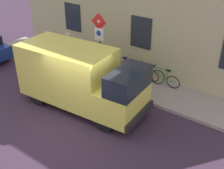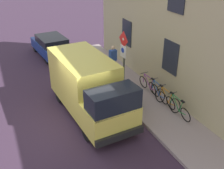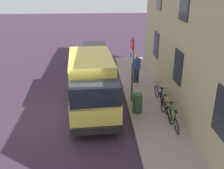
# 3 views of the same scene
# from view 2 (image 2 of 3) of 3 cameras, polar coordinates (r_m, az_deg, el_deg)

# --- Properties ---
(ground_plane) EXTENTS (80.00, 80.00, 0.00)m
(ground_plane) POSITION_cam_2_polar(r_m,az_deg,el_deg) (11.79, -7.53, -7.80)
(ground_plane) COLOR #372538
(sidewalk_slab) EXTENTS (2.17, 17.74, 0.14)m
(sidewalk_slab) POSITION_cam_2_polar(r_m,az_deg,el_deg) (13.02, 7.59, -3.77)
(sidewalk_slab) COLOR gray
(sidewalk_slab) RESTS_ON ground_plane
(building_facade) EXTENTS (0.75, 15.74, 6.93)m
(building_facade) POSITION_cam_2_polar(r_m,az_deg,el_deg) (12.48, 14.26, 11.25)
(building_facade) COLOR tan
(building_facade) RESTS_ON ground_plane
(sign_post_stacked) EXTENTS (0.16, 0.56, 3.17)m
(sign_post_stacked) POSITION_cam_2_polar(r_m,az_deg,el_deg) (12.41, 2.45, 6.18)
(sign_post_stacked) COLOR #474C47
(sign_post_stacked) RESTS_ON sidewalk_slab
(delivery_van) EXTENTS (2.35, 5.45, 2.50)m
(delivery_van) POSITION_cam_2_polar(r_m,az_deg,el_deg) (11.70, -4.99, -0.32)
(delivery_van) COLOR #E4D252
(delivery_van) RESTS_ON ground_plane
(parked_hatchback) EXTENTS (2.12, 4.15, 1.38)m
(parked_hatchback) POSITION_cam_2_polar(r_m,az_deg,el_deg) (18.99, -12.75, 8.12)
(parked_hatchback) COLOR navy
(parked_hatchback) RESTS_ON ground_plane
(bicycle_green) EXTENTS (0.46, 1.71, 0.89)m
(bicycle_green) POSITION_cam_2_polar(r_m,az_deg,el_deg) (12.00, 13.82, -4.84)
(bicycle_green) COLOR black
(bicycle_green) RESTS_ON sidewalk_slab
(bicycle_orange) EXTENTS (0.46, 1.72, 0.89)m
(bicycle_orange) POSITION_cam_2_polar(r_m,az_deg,el_deg) (12.52, 11.66, -3.15)
(bicycle_orange) COLOR black
(bicycle_orange) RESTS_ON sidewalk_slab
(bicycle_blue) EXTENTS (0.46, 1.72, 0.89)m
(bicycle_blue) POSITION_cam_2_polar(r_m,az_deg,el_deg) (13.07, 9.70, -1.59)
(bicycle_blue) COLOR black
(bicycle_blue) RESTS_ON sidewalk_slab
(bicycle_purple) EXTENTS (0.46, 1.72, 0.89)m
(bicycle_purple) POSITION_cam_2_polar(r_m,az_deg,el_deg) (13.64, 7.89, -0.16)
(bicycle_purple) COLOR black
(bicycle_purple) RESTS_ON sidewalk_slab
(pedestrian) EXTENTS (0.44, 0.33, 1.72)m
(pedestrian) POSITION_cam_2_polar(r_m,az_deg,el_deg) (15.25, 0.20, 5.43)
(pedestrian) COLOR #262B47
(pedestrian) RESTS_ON sidewalk_slab
(litter_bin) EXTENTS (0.44, 0.44, 0.90)m
(litter_bin) POSITION_cam_2_polar(r_m,az_deg,el_deg) (12.27, 5.33, -2.91)
(litter_bin) COLOR #2D5133
(litter_bin) RESTS_ON sidewalk_slab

